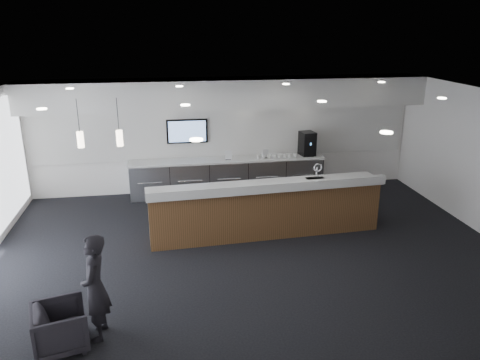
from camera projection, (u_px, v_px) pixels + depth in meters
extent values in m
plane|color=black|center=(254.00, 257.00, 9.00)|extent=(10.00, 10.00, 0.00)
cube|color=black|center=(255.00, 101.00, 8.04)|extent=(10.00, 8.00, 0.02)
cube|color=white|center=(225.00, 135.00, 12.26)|extent=(10.00, 0.02, 3.00)
cube|color=silver|center=(227.00, 93.00, 11.47)|extent=(10.00, 0.90, 0.70)
cube|color=silver|center=(225.00, 131.00, 12.20)|extent=(9.80, 0.06, 1.40)
cube|color=#92959A|center=(228.00, 177.00, 12.26)|extent=(5.00, 0.60, 0.90)
cube|color=silver|center=(227.00, 159.00, 12.11)|extent=(5.06, 0.66, 0.05)
cylinder|color=white|center=(150.00, 183.00, 11.64)|extent=(0.60, 0.02, 0.02)
cylinder|color=white|center=(190.00, 181.00, 11.79)|extent=(0.60, 0.02, 0.02)
cylinder|color=white|center=(229.00, 179.00, 11.95)|extent=(0.60, 0.02, 0.02)
cylinder|color=white|center=(267.00, 177.00, 12.10)|extent=(0.60, 0.02, 0.02)
cylinder|color=white|center=(305.00, 175.00, 12.25)|extent=(0.60, 0.02, 0.02)
cube|color=black|center=(187.00, 131.00, 11.98)|extent=(1.05, 0.07, 0.62)
cube|color=blue|center=(187.00, 132.00, 11.94)|extent=(0.95, 0.01, 0.54)
cylinder|color=#FFE7C6|center=(120.00, 138.00, 8.66)|extent=(0.12, 0.12, 0.30)
cylinder|color=#FFE7C6|center=(80.00, 140.00, 8.55)|extent=(0.12, 0.12, 0.30)
cube|color=#4D3319|center=(266.00, 211.00, 9.85)|extent=(4.88, 0.95, 1.05)
cube|color=silver|center=(266.00, 186.00, 9.67)|extent=(4.96, 1.04, 0.06)
cube|color=silver|center=(271.00, 188.00, 9.29)|extent=(4.93, 0.40, 0.18)
cylinder|color=white|center=(317.00, 173.00, 9.95)|extent=(0.04, 0.04, 0.28)
torus|color=white|center=(318.00, 168.00, 9.85)|extent=(0.19, 0.04, 0.19)
cube|color=black|center=(307.00, 143.00, 12.34)|extent=(0.41, 0.45, 0.62)
cube|color=white|center=(309.00, 157.00, 12.23)|extent=(0.22, 0.12, 0.02)
cube|color=silver|center=(228.00, 155.00, 11.97)|extent=(0.17, 0.05, 0.24)
cube|color=silver|center=(265.00, 154.00, 12.12)|extent=(0.17, 0.06, 0.23)
imported|color=black|center=(60.00, 327.00, 6.39)|extent=(0.87, 0.86, 0.66)
imported|color=black|center=(95.00, 288.00, 6.50)|extent=(0.41, 0.59, 1.57)
imported|color=white|center=(295.00, 155.00, 12.23)|extent=(0.10, 0.10, 0.10)
imported|color=white|center=(290.00, 155.00, 12.20)|extent=(0.14, 0.14, 0.10)
imported|color=white|center=(285.00, 156.00, 12.18)|extent=(0.13, 0.13, 0.10)
imported|color=white|center=(279.00, 156.00, 12.16)|extent=(0.13, 0.13, 0.10)
imported|color=white|center=(274.00, 156.00, 12.14)|extent=(0.14, 0.14, 0.10)
imported|color=white|center=(269.00, 156.00, 12.12)|extent=(0.11, 0.11, 0.10)
imported|color=white|center=(264.00, 157.00, 12.10)|extent=(0.14, 0.14, 0.10)
imported|color=white|center=(258.00, 157.00, 12.08)|extent=(0.12, 0.12, 0.10)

